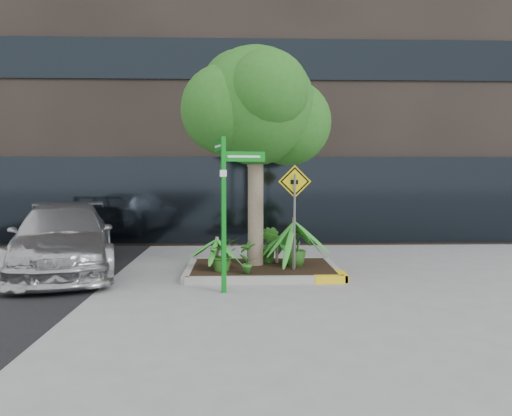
{
  "coord_description": "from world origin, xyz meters",
  "views": [
    {
      "loc": [
        -0.32,
        -10.62,
        2.21
      ],
      "look_at": [
        0.06,
        0.2,
        1.45
      ],
      "focal_mm": 35.0,
      "sensor_mm": 36.0,
      "label": 1
    }
  ],
  "objects_px": {
    "street_sign_post": "(226,197)",
    "cattle_sign": "(295,200)",
    "tree": "(255,106)",
    "parked_car": "(63,239)"
  },
  "relations": [
    {
      "from": "street_sign_post",
      "to": "parked_car",
      "type": "bearing_deg",
      "value": 137.43
    },
    {
      "from": "street_sign_post",
      "to": "cattle_sign",
      "type": "xyz_separation_m",
      "value": [
        1.41,
        1.2,
        -0.12
      ]
    },
    {
      "from": "tree",
      "to": "cattle_sign",
      "type": "height_order",
      "value": "tree"
    },
    {
      "from": "tree",
      "to": "street_sign_post",
      "type": "xyz_separation_m",
      "value": [
        -0.61,
        -1.96,
        -1.91
      ]
    },
    {
      "from": "cattle_sign",
      "to": "street_sign_post",
      "type": "bearing_deg",
      "value": -136.49
    },
    {
      "from": "tree",
      "to": "cattle_sign",
      "type": "xyz_separation_m",
      "value": [
        0.79,
        -0.76,
        -2.03
      ]
    },
    {
      "from": "street_sign_post",
      "to": "cattle_sign",
      "type": "relative_size",
      "value": 1.29
    },
    {
      "from": "parked_car",
      "to": "tree",
      "type": "bearing_deg",
      "value": -16.48
    },
    {
      "from": "parked_car",
      "to": "cattle_sign",
      "type": "bearing_deg",
      "value": -24.79
    },
    {
      "from": "cattle_sign",
      "to": "tree",
      "type": "bearing_deg",
      "value": 139.51
    }
  ]
}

